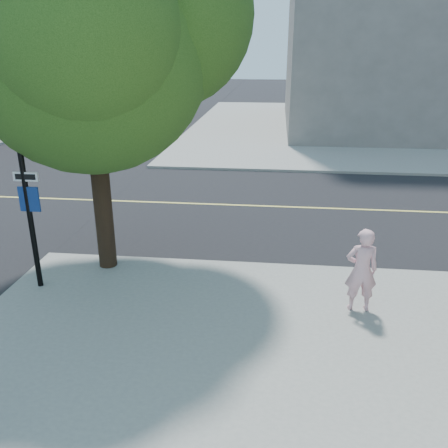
# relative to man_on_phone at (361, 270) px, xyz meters

# --- Properties ---
(ground) EXTENTS (140.00, 140.00, 0.00)m
(ground) POSITION_rel_man_on_phone_xyz_m (-6.06, 1.85, -0.94)
(ground) COLOR black
(ground) RESTS_ON ground
(road_ew) EXTENTS (140.00, 9.00, 0.01)m
(road_ew) POSITION_rel_man_on_phone_xyz_m (-6.06, 6.35, -0.93)
(road_ew) COLOR black
(road_ew) RESTS_ON ground
(sidewalk_ne) EXTENTS (29.00, 25.00, 0.12)m
(sidewalk_ne) POSITION_rel_man_on_phone_xyz_m (7.44, 23.35, -0.88)
(sidewalk_ne) COLOR gray
(sidewalk_ne) RESTS_ON ground
(filler_ne) EXTENTS (18.00, 16.00, 14.00)m
(filler_ne) POSITION_rel_man_on_phone_xyz_m (7.94, 23.85, 6.18)
(filler_ne) COLOR slate
(filler_ne) RESTS_ON sidewalk_ne
(man_on_phone) EXTENTS (0.62, 0.42, 1.64)m
(man_on_phone) POSITION_rel_man_on_phone_xyz_m (0.00, 0.00, 0.00)
(man_on_phone) COLOR beige
(man_on_phone) RESTS_ON sidewalk_se
(street_tree) EXTENTS (6.07, 5.52, 8.06)m
(street_tree) POSITION_rel_man_on_phone_xyz_m (-5.25, 1.36, 4.38)
(street_tree) COLOR black
(street_tree) RESTS_ON sidewalk_se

